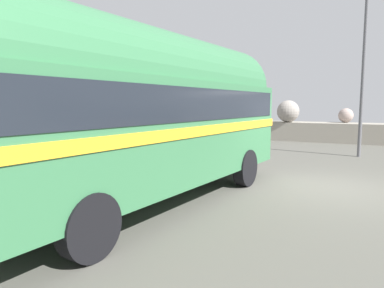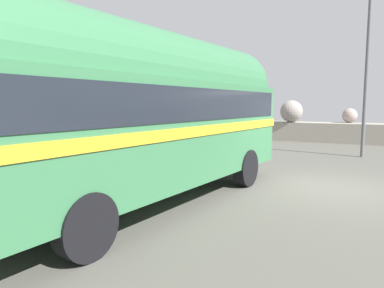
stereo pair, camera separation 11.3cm
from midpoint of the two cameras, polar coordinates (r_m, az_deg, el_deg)
The scene contains 4 objects.
ground at distance 9.67m, azimuth 21.11°, elevation -6.72°, with size 32.00×26.00×0.02m.
breakwater at distance 21.26m, azimuth 23.70°, elevation 2.13°, with size 31.36×2.16×2.37m.
vintage_coach at distance 7.43m, azimuth -7.66°, elevation 5.67°, with size 3.35×8.80×3.70m.
lamp_post at distance 15.67m, azimuth 26.39°, elevation 12.68°, with size 0.86×0.58×7.19m.
Camera 1 is at (0.72, -9.42, 2.16)m, focal length 32.60 mm.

